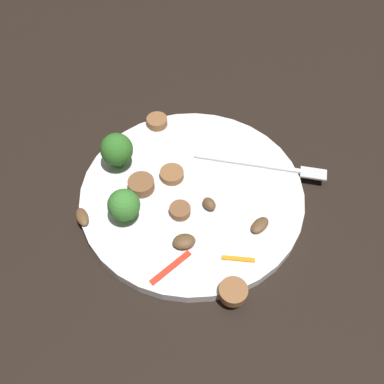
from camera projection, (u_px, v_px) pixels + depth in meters
ground_plane at (192, 198)px, 0.60m from camera, size 1.40×1.40×0.00m
plate at (192, 195)px, 0.60m from camera, size 0.29×0.29×0.01m
fork at (270, 167)px, 0.61m from camera, size 0.18×0.05×0.00m
broccoli_floret_0 at (124, 205)px, 0.54m from camera, size 0.04×0.04×0.05m
broccoli_floret_1 at (115, 152)px, 0.59m from camera, size 0.04×0.04×0.05m
sausage_slice_0 at (141, 185)px, 0.59m from camera, size 0.04×0.04×0.01m
sausage_slice_1 at (172, 174)px, 0.60m from camera, size 0.03×0.03×0.01m
sausage_slice_2 at (233, 292)px, 0.50m from camera, size 0.04×0.04×0.01m
sausage_slice_3 at (177, 210)px, 0.57m from camera, size 0.03×0.03×0.01m
sausage_slice_4 at (157, 121)px, 0.66m from camera, size 0.04×0.04×0.01m
mushroom_0 at (260, 225)px, 0.56m from camera, size 0.02×0.03×0.01m
mushroom_1 at (209, 204)px, 0.57m from camera, size 0.02×0.02×0.01m
mushroom_2 at (184, 242)px, 0.54m from camera, size 0.03×0.03×0.01m
mushroom_3 at (82, 217)px, 0.56m from camera, size 0.03×0.03×0.01m
pepper_strip_0 at (171, 268)px, 0.52m from camera, size 0.03×0.06×0.00m
pepper_strip_1 at (238, 259)px, 0.53m from camera, size 0.04×0.02×0.00m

